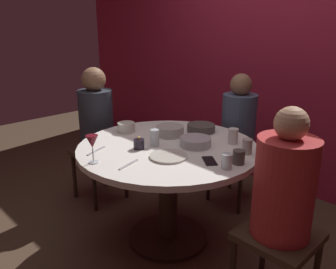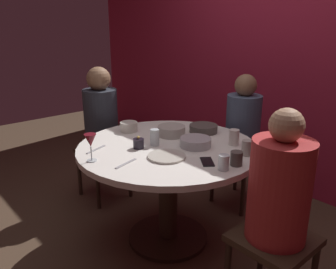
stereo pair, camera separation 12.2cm
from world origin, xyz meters
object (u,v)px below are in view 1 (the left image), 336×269
Objects in this scene: bowl_sauce_side at (170,131)px; cup_far_edge at (247,146)px; cup_by_left_diner at (155,138)px; cup_near_candle at (233,136)px; bowl_small_white at (126,127)px; cup_by_right_diner at (227,161)px; seated_diner_back at (238,126)px; seated_diner_right at (284,191)px; seated_diner_left at (96,121)px; bowl_serving_large at (196,142)px; cell_phone at (209,161)px; candle_holder at (139,144)px; cup_center_front at (239,157)px; wine_glass at (92,143)px; bowl_salad_center at (201,128)px; dining_table at (168,167)px; dinner_plate at (169,156)px.

bowl_sauce_side is 2.10× the size of cup_far_edge.
bowl_sauce_side is 1.82× the size of cup_by_left_diner.
cup_near_candle is at bearing 23.29° from bowl_sauce_side.
bowl_small_white is 1.47× the size of cup_by_right_diner.
seated_diner_back is 0.58m from cup_near_candle.
cup_by_left_diner is at bearing -69.67° from bowl_sauce_side.
seated_diner_right is at bearing -32.69° from cup_far_edge.
bowl_serving_large is (1.05, 0.13, 0.04)m from seated_diner_left.
cell_phone is (-0.49, -0.02, 0.03)m from seated_diner_right.
cup_by_right_diner is at bearing 14.40° from candle_holder.
seated_diner_back reaches higher than bowl_sauce_side.
cup_by_right_diner is (0.39, -0.16, 0.02)m from bowl_serving_large.
cup_near_candle is at bearing 151.85° from cup_far_edge.
cup_center_front is (0.01, 0.11, -0.00)m from cup_by_right_diner.
wine_glass is 0.96m from bowl_salad_center.
dinner_plate reaches higher than dining_table.
candle_holder is 0.41× the size of bowl_salad_center.
cup_far_edge is at bearing 21.44° from bowl_serving_large.
bowl_serving_large is 2.49× the size of cup_center_front.
wine_glass is (-0.10, -1.40, 0.16)m from seated_diner_back.
bowl_small_white is 0.83m from cup_near_candle.
cup_by_left_diner is 0.62m from cup_center_front.
bowl_small_white reaches higher than bowl_salad_center.
bowl_sauce_side is 0.69m from cup_center_front.
seated_diner_left reaches higher than bowl_sauce_side.
wine_glass is at bearing -94.10° from cup_by_left_diner.
bowl_serving_large is 1.87× the size of cup_by_left_diner.
seated_diner_back reaches higher than dining_table.
cell_phone is (0.39, -0.02, 0.17)m from dining_table.
dining_table is 0.57m from cup_by_right_diner.
seated_diner_back reaches higher than cup_center_front.
dinner_plate is 1.12× the size of bowl_salad_center.
cup_near_candle is 0.45m from cup_by_right_diner.
bowl_serving_large is at bearing 42.63° from dining_table.
bowl_salad_center is at bearing 142.60° from cup_by_right_diner.
dinner_plate is at bearing 56.35° from wine_glass.
cell_phone is at bearing 24.02° from seated_diner_back.
cup_near_candle reaches higher than cell_phone.
cell_phone is at bearing -75.82° from cup_near_candle.
seated_diner_back is at bearing 90.00° from dining_table.
seated_diner_back is at bearing 62.79° from bowl_small_white.
cup_by_left_diner is (0.38, -0.05, 0.02)m from bowl_small_white.
cell_phone is (0.49, 0.52, -0.12)m from wine_glass.
bowl_salad_center is 2.51× the size of cup_center_front.
candle_holder is (-0.97, -0.19, 0.06)m from seated_diner_right.
cup_center_front is (0.63, 0.62, -0.08)m from wine_glass.
cup_center_front is at bearing 86.58° from cup_by_right_diner.
seated_diner_right reaches higher than cup_by_right_diner.
candle_holder is at bearing -4.94° from seated_diner_back.
wine_glass is at bearing -123.65° from dinner_plate.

